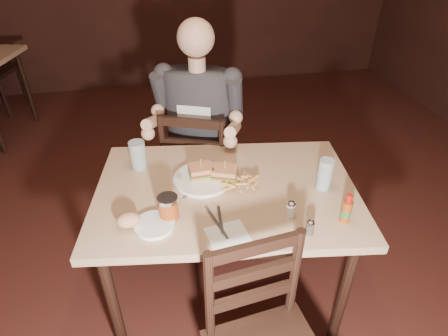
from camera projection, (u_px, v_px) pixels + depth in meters
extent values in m
plane|color=black|center=(182.00, 333.00, 1.95)|extent=(7.00, 7.00, 0.00)
cube|color=tan|center=(226.00, 192.00, 1.73)|extent=(1.29, 0.96, 0.04)
cylinder|color=black|center=(114.00, 308.00, 1.66)|extent=(0.05, 0.05, 0.73)
cylinder|color=black|center=(135.00, 213.00, 2.18)|extent=(0.05, 0.05, 0.73)
cylinder|color=black|center=(343.00, 297.00, 1.71)|extent=(0.05, 0.05, 0.73)
cylinder|color=black|center=(309.00, 207.00, 2.23)|extent=(0.05, 0.05, 0.73)
cylinder|color=black|center=(27.00, 88.00, 3.76)|extent=(0.04, 0.04, 0.73)
cylinder|color=white|center=(203.00, 180.00, 1.76)|extent=(0.30, 0.30, 0.02)
ellipsoid|color=maroon|center=(231.00, 173.00, 1.78)|extent=(0.05, 0.05, 0.01)
cylinder|color=silver|center=(138.00, 155.00, 1.82)|extent=(0.09, 0.09, 0.14)
cylinder|color=silver|center=(325.00, 175.00, 1.68)|extent=(0.08, 0.08, 0.15)
cube|color=white|center=(228.00, 236.00, 1.46)|extent=(0.18, 0.17, 0.00)
cube|color=silver|center=(216.00, 222.00, 1.52)|extent=(0.07, 0.21, 0.00)
cube|color=silver|center=(220.00, 220.00, 1.53)|extent=(0.03, 0.17, 0.01)
cylinder|color=white|center=(154.00, 226.00, 1.50)|extent=(0.18, 0.18, 0.01)
ellipsoid|color=tan|center=(128.00, 220.00, 1.48)|extent=(0.10, 0.09, 0.06)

